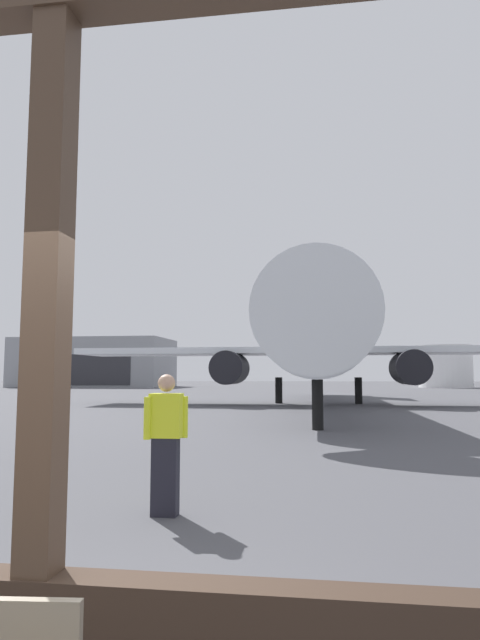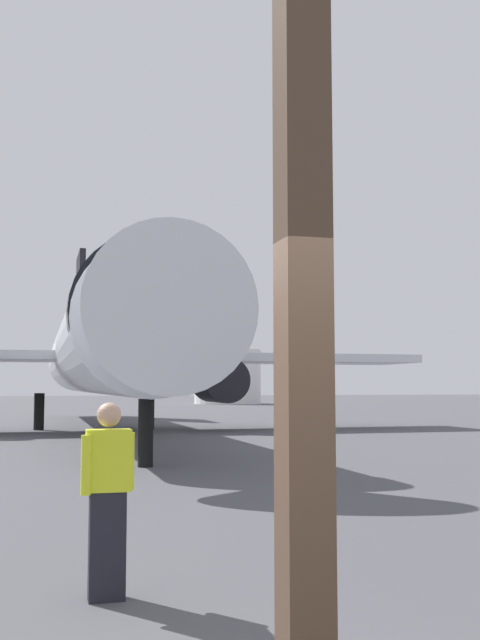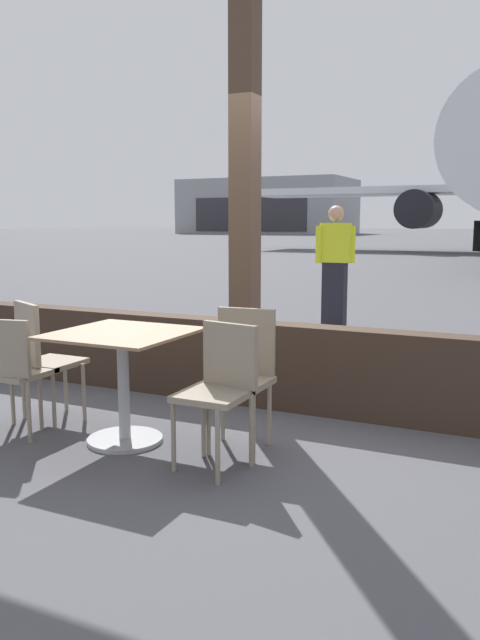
{
  "view_description": "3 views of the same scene",
  "coord_description": "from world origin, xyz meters",
  "px_view_note": "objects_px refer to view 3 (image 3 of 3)",
  "views": [
    {
      "loc": [
        1.47,
        -2.79,
        1.73
      ],
      "look_at": [
        -1.02,
        14.5,
        3.49
      ],
      "focal_mm": 30.7,
      "sensor_mm": 36.0,
      "label": 1
    },
    {
      "loc": [
        -1.07,
        -2.98,
        1.89
      ],
      "look_at": [
        3.75,
        15.05,
        3.53
      ],
      "focal_mm": 42.35,
      "sensor_mm": 36.0,
      "label": 2
    },
    {
      "loc": [
        2.21,
        -4.73,
        1.51
      ],
      "look_at": [
        0.01,
        -0.12,
        0.72
      ],
      "focal_mm": 35.71,
      "sensor_mm": 36.0,
      "label": 3
    }
  ],
  "objects_px": {
    "cafe_chair_window_left": "(12,366)",
    "cafe_chair_aisle_left": "(220,381)",
    "distant_hangar": "(268,207)",
    "ground_crew_worker": "(335,266)",
    "cafe_chair_aisle_right": "(242,367)",
    "cafe_chair_window_right": "(41,352)",
    "dining_table": "(123,374)"
  },
  "relations": [
    {
      "from": "cafe_chair_window_left",
      "to": "cafe_chair_aisle_left",
      "type": "height_order",
      "value": "cafe_chair_aisle_left"
    },
    {
      "from": "distant_hangar",
      "to": "ground_crew_worker",
      "type": "bearing_deg",
      "value": -66.34
    },
    {
      "from": "cafe_chair_aisle_left",
      "to": "ground_crew_worker",
      "type": "relative_size",
      "value": 0.51
    },
    {
      "from": "cafe_chair_window_left",
      "to": "distant_hangar",
      "type": "xyz_separation_m",
      "value": [
        -30.27,
        76.03,
        3.0
      ]
    },
    {
      "from": "cafe_chair_aisle_left",
      "to": "cafe_chair_aisle_right",
      "type": "distance_m",
      "value": 0.35
    },
    {
      "from": "cafe_chair_aisle_right",
      "to": "cafe_chair_aisle_left",
      "type": "bearing_deg",
      "value": -86.38
    },
    {
      "from": "cafe_chair_window_right",
      "to": "ground_crew_worker",
      "type": "height_order",
      "value": "ground_crew_worker"
    },
    {
      "from": "cafe_chair_window_left",
      "to": "cafe_chair_aisle_left",
      "type": "bearing_deg",
      "value": 5.7
    },
    {
      "from": "cafe_chair_window_left",
      "to": "ground_crew_worker",
      "type": "distance_m",
      "value": 5.5
    },
    {
      "from": "dining_table",
      "to": "ground_crew_worker",
      "type": "relative_size",
      "value": 0.5
    },
    {
      "from": "cafe_chair_window_right",
      "to": "cafe_chair_window_left",
      "type": "bearing_deg",
      "value": -80.98
    },
    {
      "from": "distant_hangar",
      "to": "cafe_chair_window_left",
      "type": "bearing_deg",
      "value": -68.29
    },
    {
      "from": "distant_hangar",
      "to": "cafe_chair_window_right",
      "type": "bearing_deg",
      "value": -68.24
    },
    {
      "from": "dining_table",
      "to": "cafe_chair_aisle_left",
      "type": "bearing_deg",
      "value": -6.77
    },
    {
      "from": "cafe_chair_aisle_left",
      "to": "ground_crew_worker",
      "type": "height_order",
      "value": "ground_crew_worker"
    },
    {
      "from": "cafe_chair_aisle_left",
      "to": "cafe_chair_aisle_right",
      "type": "relative_size",
      "value": 0.95
    },
    {
      "from": "cafe_chair_aisle_left",
      "to": "cafe_chair_window_right",
      "type": "bearing_deg",
      "value": 173.28
    },
    {
      "from": "cafe_chair_aisle_left",
      "to": "distant_hangar",
      "type": "bearing_deg",
      "value": 112.76
    },
    {
      "from": "cafe_chair_aisle_left",
      "to": "dining_table",
      "type": "bearing_deg",
      "value": 173.23
    },
    {
      "from": "cafe_chair_window_left",
      "to": "cafe_chair_aisle_right",
      "type": "relative_size",
      "value": 0.91
    },
    {
      "from": "cafe_chair_window_left",
      "to": "ground_crew_worker",
      "type": "xyz_separation_m",
      "value": [
        0.66,
        5.45,
        0.39
      ]
    },
    {
      "from": "cafe_chair_window_right",
      "to": "ground_crew_worker",
      "type": "bearing_deg",
      "value": 82.0
    },
    {
      "from": "ground_crew_worker",
      "to": "distant_hangar",
      "type": "bearing_deg",
      "value": 113.66
    },
    {
      "from": "cafe_chair_window_left",
      "to": "cafe_chair_window_right",
      "type": "xyz_separation_m",
      "value": [
        -0.06,
        0.35,
        0.03
      ]
    },
    {
      "from": "cafe_chair_window_right",
      "to": "ground_crew_worker",
      "type": "distance_m",
      "value": 5.16
    },
    {
      "from": "distant_hangar",
      "to": "cafe_chair_aisle_left",
      "type": "bearing_deg",
      "value": -67.24
    },
    {
      "from": "cafe_chair_aisle_left",
      "to": "cafe_chair_aisle_right",
      "type": "height_order",
      "value": "cafe_chair_aisle_right"
    },
    {
      "from": "ground_crew_worker",
      "to": "distant_hangar",
      "type": "relative_size",
      "value": 0.08
    },
    {
      "from": "cafe_chair_aisle_left",
      "to": "distant_hangar",
      "type": "relative_size",
      "value": 0.04
    },
    {
      "from": "cafe_chair_aisle_right",
      "to": "distant_hangar",
      "type": "relative_size",
      "value": 0.04
    },
    {
      "from": "dining_table",
      "to": "cafe_chair_window_left",
      "type": "relative_size",
      "value": 1.01
    },
    {
      "from": "dining_table",
      "to": "distant_hangar",
      "type": "xyz_separation_m",
      "value": [
        -31.03,
        75.78,
        3.04
      ]
    }
  ]
}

